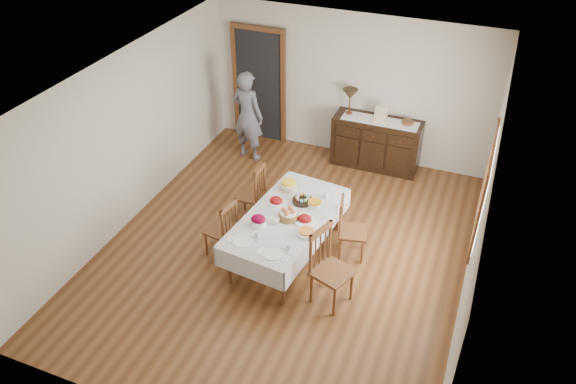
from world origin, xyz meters
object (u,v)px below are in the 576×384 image
at_px(dining_table, 287,221).
at_px(chair_right_near, 329,267).
at_px(sideboard, 376,143).
at_px(person, 248,113).
at_px(chair_left_far, 252,193).
at_px(table_lamp, 350,95).
at_px(chair_left_near, 223,228).
at_px(chair_right_far, 349,229).

distance_m(dining_table, chair_right_near, 1.01).
xyz_separation_m(sideboard, person, (-2.20, -0.53, 0.42)).
distance_m(chair_right_near, person, 3.81).
relative_size(chair_left_far, chair_right_near, 0.88).
height_order(dining_table, table_lamp, table_lamp).
height_order(chair_left_near, sideboard, chair_left_near).
bearing_deg(chair_right_near, table_lamp, 31.99).
bearing_deg(chair_right_far, table_lamp, 5.31).
xyz_separation_m(chair_right_far, table_lamp, (-0.79, 2.53, 0.79)).
bearing_deg(dining_table, sideboard, 85.54).
relative_size(chair_right_near, person, 0.62).
height_order(person, table_lamp, person).
relative_size(chair_left_far, chair_right_far, 1.04).
relative_size(chair_left_near, table_lamp, 1.98).
xyz_separation_m(chair_right_far, person, (-2.46, 1.96, 0.41)).
height_order(dining_table, chair_right_far, chair_right_far).
height_order(chair_left_near, chair_right_far, chair_right_far).
xyz_separation_m(chair_left_far, person, (-0.85, 1.68, 0.39)).
bearing_deg(person, chair_right_far, 152.01).
distance_m(chair_right_near, table_lamp, 3.62).
height_order(sideboard, person, person).
bearing_deg(chair_left_far, chair_right_near, 51.76).
bearing_deg(chair_left_far, chair_left_near, -3.68).
distance_m(chair_left_near, sideboard, 3.42).
bearing_deg(dining_table, chair_right_far, 29.01).
xyz_separation_m(chair_right_far, sideboard, (-0.25, 2.49, -0.02)).
distance_m(dining_table, chair_left_far, 1.02).
bearing_deg(sideboard, chair_right_far, -84.17).
distance_m(dining_table, chair_right_far, 0.88).
xyz_separation_m(person, table_lamp, (1.67, 0.57, 0.38)).
bearing_deg(chair_right_far, chair_right_near, 168.20).
height_order(chair_left_far, chair_right_near, chair_right_near).
relative_size(chair_left_far, sideboard, 0.64).
bearing_deg(chair_left_near, chair_right_near, 88.82).
distance_m(dining_table, sideboard, 2.88).
distance_m(chair_left_near, chair_left_far, 0.91).
height_order(dining_table, sideboard, sideboard).
xyz_separation_m(chair_left_near, table_lamp, (0.86, 3.16, 0.80)).
bearing_deg(sideboard, chair_right_near, -85.69).
bearing_deg(dining_table, chair_left_far, 149.54).
distance_m(chair_right_far, sideboard, 2.51).
bearing_deg(chair_left_far, person, -154.75).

